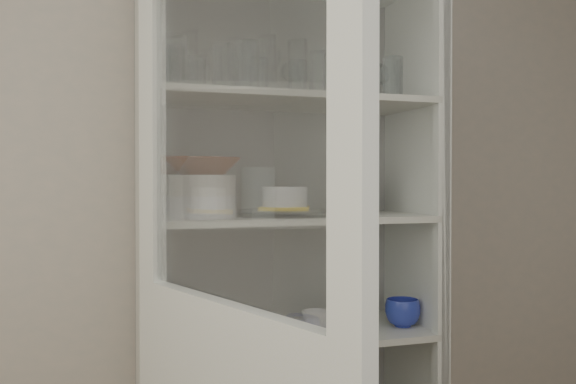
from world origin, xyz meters
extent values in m
cube|color=#A59F93|center=(0.00, 1.50, 1.30)|extent=(3.60, 0.02, 2.60)
cube|color=silver|center=(-0.28, 1.27, 1.05)|extent=(0.03, 0.45, 2.10)
cube|color=silver|center=(0.68, 1.27, 1.05)|extent=(0.03, 0.45, 2.10)
cube|color=gray|center=(0.20, 1.49, 1.05)|extent=(1.00, 0.03, 2.10)
cube|color=beige|center=(0.20, 1.26, 0.85)|extent=(0.94, 0.42, 0.02)
cube|color=beige|center=(0.20, 1.26, 1.25)|extent=(0.94, 0.42, 0.02)
cube|color=beige|center=(0.20, 1.26, 1.65)|extent=(0.94, 0.42, 0.02)
cube|color=silver|center=(-0.29, 1.01, 1.50)|extent=(0.07, 0.10, 0.80)
cube|color=silver|center=(-0.02, 0.24, 1.50)|extent=(0.07, 0.10, 0.80)
cube|color=silver|center=(-0.15, 0.62, 1.50)|extent=(0.25, 0.69, 0.78)
cylinder|color=silver|center=(-0.21, 1.11, 1.74)|extent=(0.09, 0.09, 0.15)
cylinder|color=silver|center=(0.02, 1.14, 1.74)|extent=(0.10, 0.10, 0.16)
cylinder|color=silver|center=(-0.06, 1.13, 1.73)|extent=(0.07, 0.07, 0.14)
cylinder|color=silver|center=(0.28, 1.17, 1.73)|extent=(0.09, 0.09, 0.15)
cylinder|color=silver|center=(0.31, 1.14, 1.73)|extent=(0.08, 0.08, 0.13)
cylinder|color=silver|center=(0.38, 1.12, 1.73)|extent=(0.08, 0.08, 0.14)
cylinder|color=silver|center=(0.53, 1.14, 1.73)|extent=(0.08, 0.08, 0.14)
cylinder|color=silver|center=(-0.21, 1.25, 1.73)|extent=(0.09, 0.09, 0.15)
cylinder|color=silver|center=(-0.11, 1.29, 1.73)|extent=(0.09, 0.09, 0.13)
cylinder|color=silver|center=(0.09, 1.24, 1.72)|extent=(0.08, 0.08, 0.13)
cylinder|color=silver|center=(0.23, 1.25, 1.73)|extent=(0.07, 0.07, 0.13)
cylinder|color=white|center=(-0.11, 1.19, 1.30)|extent=(0.22, 0.22, 0.07)
cylinder|color=white|center=(-0.13, 1.41, 1.30)|extent=(0.19, 0.19, 0.07)
cylinder|color=beige|center=(-0.11, 1.19, 1.36)|extent=(0.22, 0.22, 0.07)
imported|color=#5F2916|center=(-0.11, 1.19, 1.42)|extent=(0.25, 0.25, 0.06)
cylinder|color=silver|center=(0.18, 1.23, 1.27)|extent=(0.38, 0.38, 0.02)
cube|color=yellow|center=(0.18, 1.23, 1.29)|extent=(0.21, 0.21, 0.01)
cylinder|color=white|center=(0.18, 1.23, 1.33)|extent=(0.20, 0.20, 0.07)
cylinder|color=silver|center=(0.44, 1.26, 1.34)|extent=(0.13, 0.13, 0.16)
imported|color=navy|center=(0.60, 1.20, 0.91)|extent=(0.15, 0.15, 0.10)
imported|color=#196E78|center=(0.45, 1.35, 0.91)|extent=(0.11, 0.11, 0.10)
imported|color=white|center=(0.26, 1.17, 0.90)|extent=(0.12, 0.12, 0.08)
cylinder|color=#196E78|center=(0.41, 1.29, 0.90)|extent=(0.09, 0.09, 0.09)
ellipsoid|color=#196E78|center=(0.41, 1.29, 0.96)|extent=(0.09, 0.09, 0.02)
cylinder|color=#B5B7C2|center=(0.09, 1.22, 0.88)|extent=(0.10, 0.10, 0.04)
cylinder|color=white|center=(-0.20, 1.29, 0.93)|extent=(0.14, 0.14, 0.13)
camera|label=1|loc=(-0.45, -0.72, 1.37)|focal=38.00mm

